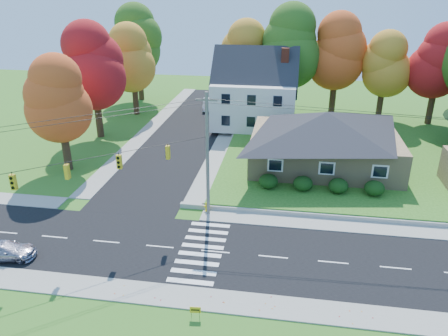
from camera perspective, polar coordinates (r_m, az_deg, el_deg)
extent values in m
plane|color=#3D7923|center=(30.86, -1.13, -10.89)|extent=(120.00, 120.00, 0.00)
cube|color=black|center=(30.86, -1.13, -10.88)|extent=(90.00, 8.00, 0.02)
cube|color=black|center=(55.43, -4.59, 4.97)|extent=(8.00, 44.00, 0.02)
cube|color=#9C9A90|center=(35.04, 0.31, -6.31)|extent=(90.00, 2.00, 0.08)
cube|color=#9C9A90|center=(26.92, -3.07, -16.71)|extent=(90.00, 2.00, 0.08)
cube|color=#3D7923|center=(49.90, 18.15, 2.04)|extent=(30.00, 30.00, 0.50)
cube|color=tan|center=(43.99, 12.90, 2.39)|extent=(14.00, 10.00, 3.20)
pyramid|color=#26262B|center=(43.13, 13.22, 5.74)|extent=(14.60, 10.60, 2.20)
cube|color=silver|center=(55.14, 3.99, 8.45)|extent=(10.00, 8.00, 5.60)
pyramid|color=#26262B|center=(54.27, 4.10, 12.54)|extent=(10.40, 8.40, 2.40)
cube|color=brown|center=(54.49, 7.77, 10.28)|extent=(0.90, 0.90, 9.60)
ellipsoid|color=#163A10|center=(38.53, 5.81, -1.72)|extent=(1.70, 1.70, 1.27)
ellipsoid|color=#163A10|center=(38.52, 10.27, -1.99)|extent=(1.70, 1.70, 1.27)
ellipsoid|color=#163A10|center=(38.75, 14.70, -2.26)|extent=(1.70, 1.70, 1.27)
ellipsoid|color=#163A10|center=(39.20, 19.06, -2.50)|extent=(1.70, 1.70, 1.27)
cylinder|color=#666059|center=(33.30, -2.18, 1.52)|extent=(0.26, 0.26, 10.00)
cube|color=#666059|center=(31.94, -2.30, 8.87)|extent=(1.60, 0.12, 0.12)
cube|color=gold|center=(29.76, -25.81, -1.67)|extent=(0.34, 0.26, 1.00)
cube|color=gold|center=(30.01, -19.81, -0.47)|extent=(0.26, 0.34, 1.00)
cube|color=gold|center=(30.65, -13.52, 0.80)|extent=(0.34, 0.26, 1.00)
cube|color=gold|center=(31.72, -7.34, 2.04)|extent=(0.26, 0.34, 1.00)
cylinder|color=black|center=(30.09, -16.41, 1.39)|extent=(13.02, 10.43, 0.04)
cylinder|color=#3F2A19|center=(61.15, 2.62, 9.86)|extent=(0.80, 0.80, 5.40)
sphere|color=orange|center=(60.37, 2.69, 13.46)|extent=(6.72, 6.72, 6.72)
sphere|color=orange|center=(60.11, 2.72, 15.04)|extent=(5.91, 5.91, 5.91)
sphere|color=orange|center=(59.90, 2.75, 16.63)|extent=(5.11, 5.11, 5.11)
cylinder|color=#3F2A19|center=(59.72, 8.33, 9.76)|extent=(0.86, 0.86, 6.30)
sphere|color=#36641C|center=(58.85, 8.59, 14.07)|extent=(7.84, 7.84, 7.84)
sphere|color=#36641C|center=(58.58, 8.71, 15.96)|extent=(6.90, 6.90, 6.90)
sphere|color=#36641C|center=(58.37, 8.83, 17.87)|extent=(5.96, 5.96, 5.96)
cylinder|color=#3F2A19|center=(60.99, 14.05, 9.38)|extent=(0.83, 0.83, 5.85)
sphere|color=#DB4F1E|center=(60.16, 14.45, 13.28)|extent=(7.28, 7.28, 7.28)
sphere|color=#DB4F1E|center=(59.90, 14.62, 14.99)|extent=(6.41, 6.41, 6.41)
sphere|color=#DB4F1E|center=(59.69, 14.81, 16.71)|extent=(5.53, 5.53, 5.53)
cylinder|color=#3F2A19|center=(60.95, 19.74, 8.27)|extent=(0.77, 0.77, 4.95)
sphere|color=orange|center=(60.21, 20.21, 11.54)|extent=(6.16, 6.16, 6.16)
sphere|color=orange|center=(59.96, 20.41, 12.98)|extent=(5.42, 5.42, 5.42)
sphere|color=orange|center=(59.74, 20.62, 14.42)|extent=(4.68, 4.68, 4.68)
cylinder|color=#3F2A19|center=(61.37, 25.46, 7.69)|extent=(0.80, 0.80, 5.40)
sphere|color=#AA1619|center=(60.60, 26.10, 11.22)|extent=(6.72, 6.72, 6.72)
sphere|color=#AA1619|center=(60.34, 26.38, 12.77)|extent=(5.91, 5.91, 5.91)
sphere|color=#AA1619|center=(60.12, 26.67, 14.33)|extent=(5.11, 5.11, 5.11)
cylinder|color=#3F2A19|center=(45.45, -19.97, 2.73)|extent=(0.77, 0.77, 4.95)
sphere|color=#DB4F1E|center=(44.41, -20.60, 7.05)|extent=(6.16, 6.16, 6.16)
sphere|color=#DB4F1E|center=(44.05, -20.88, 8.97)|extent=(5.42, 5.42, 5.42)
sphere|color=#DB4F1E|center=(43.73, -21.17, 10.92)|extent=(4.68, 4.68, 4.68)
cylinder|color=#3F2A19|center=(54.22, -16.10, 6.92)|extent=(0.83, 0.83, 5.85)
sphere|color=#AA1619|center=(53.25, -16.61, 11.28)|extent=(7.28, 7.28, 7.28)
sphere|color=#AA1619|center=(52.93, -16.84, 13.20)|extent=(6.41, 6.41, 6.41)
sphere|color=#AA1619|center=(52.68, -17.07, 15.15)|extent=(5.53, 5.53, 5.53)
cylinder|color=#3F2A19|center=(62.80, -11.51, 9.31)|extent=(0.80, 0.80, 5.40)
sphere|color=orange|center=(62.01, -11.81, 12.81)|extent=(6.72, 6.72, 6.72)
sphere|color=orange|center=(61.75, -11.94, 14.34)|extent=(5.91, 5.91, 5.91)
sphere|color=orange|center=(61.52, -12.07, 15.88)|extent=(5.11, 5.11, 5.11)
cylinder|color=#3F2A19|center=(70.71, -10.88, 11.27)|extent=(0.86, 0.86, 6.30)
sphere|color=#36641C|center=(69.94, -11.17, 14.91)|extent=(7.84, 7.84, 7.84)
sphere|color=#36641C|center=(69.70, -11.30, 16.50)|extent=(6.90, 6.90, 6.90)
sphere|color=#36641C|center=(69.51, -11.43, 18.10)|extent=(5.96, 5.96, 5.96)
imported|color=#9E9AAF|center=(33.36, -26.78, -9.59)|extent=(4.37, 2.36, 1.20)
imported|color=silver|center=(64.35, -1.98, 8.34)|extent=(2.27, 4.91, 1.56)
cylinder|color=yellow|center=(35.78, -2.22, -5.63)|extent=(0.38, 0.38, 0.11)
cylinder|color=yellow|center=(35.62, -2.22, -5.19)|extent=(0.25, 0.25, 0.58)
sphere|color=yellow|center=(35.46, -2.23, -4.70)|extent=(0.27, 0.27, 0.27)
cylinder|color=yellow|center=(35.57, -2.23, -5.04)|extent=(0.48, 0.14, 0.13)
cylinder|color=black|center=(25.67, -4.28, -18.47)|extent=(0.02, 0.02, 0.52)
cylinder|color=black|center=(25.59, -3.23, -18.59)|extent=(0.02, 0.02, 0.52)
cube|color=yellow|center=(25.42, -3.77, -18.00)|extent=(0.63, 0.09, 0.42)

